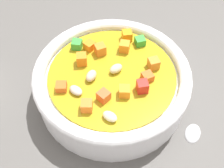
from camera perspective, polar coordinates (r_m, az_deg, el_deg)
name	(u,v)px	position (r cm, az deg, el deg)	size (l,w,h in cm)	color
ground_plane	(112,98)	(44.19, 0.00, -2.81)	(140.00, 140.00, 2.00)	#565451
soup_bowl_main	(112,82)	(40.96, -0.01, 0.41)	(21.36, 21.36, 6.26)	white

